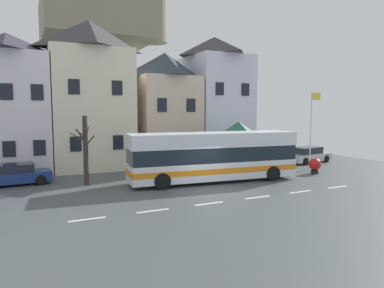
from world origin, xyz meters
name	(u,v)px	position (x,y,z in m)	size (l,w,h in m)	color
ground_plane	(213,192)	(0.00, 0.00, -0.03)	(40.00, 60.00, 0.07)	#495052
townhouse_00	(9,103)	(-10.82, 12.41, 5.23)	(5.66, 6.89, 10.47)	white
townhouse_01	(90,95)	(-4.95, 11.56, 5.91)	(6.23, 5.19, 11.82)	#EBE5C5
townhouse_02	(165,109)	(1.50, 11.61, 4.86)	(5.13, 5.28, 9.73)	beige
townhouse_03	(214,99)	(6.85, 12.36, 5.84)	(5.26, 6.79, 11.68)	silver
hilltop_castle	(98,84)	(0.04, 34.72, 8.56)	(32.49, 32.49, 24.54)	#596949
transit_bus	(214,157)	(1.41, 2.55, 1.64)	(11.46, 3.56, 3.26)	white
bus_shelter	(238,131)	(5.41, 5.78, 3.11)	(3.60, 3.60, 3.85)	#473D33
parked_car_00	(15,175)	(-10.47, 7.01, 0.66)	(4.18, 2.05, 1.35)	navy
parked_car_01	(260,158)	(8.21, 6.66, 0.66)	(4.14, 2.15, 1.34)	silver
parked_car_02	(308,155)	(13.22, 6.30, 0.69)	(4.64, 2.36, 1.42)	silver
pedestrian_00	(284,157)	(9.16, 4.75, 0.92)	(0.35, 0.35, 1.58)	#2D2D38
pedestrian_01	(293,161)	(8.37, 2.74, 0.89)	(0.33, 0.33, 1.51)	#2D2D38
public_bench	(240,160)	(6.69, 7.51, 0.48)	(1.79, 0.48, 0.87)	#33473D
flagpole	(312,124)	(10.65, 3.30, 3.62)	(0.95, 0.10, 6.17)	silver
harbour_buoy	(315,165)	(9.65, 1.84, 0.66)	(0.91, 0.91, 1.16)	black
bare_tree_00	(86,150)	(-6.42, 4.97, 2.25)	(1.43, 0.80, 4.38)	#382D28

